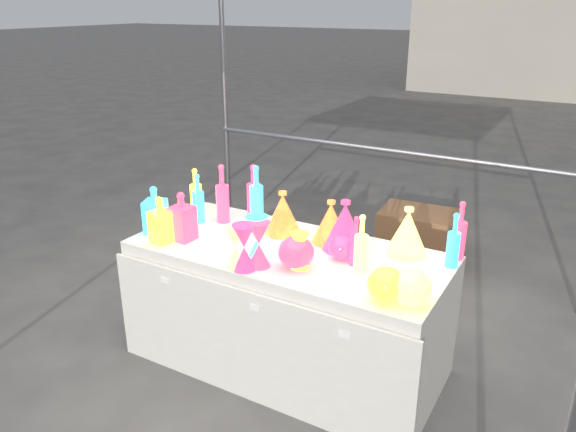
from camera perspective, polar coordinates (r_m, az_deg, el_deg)
The scene contains 29 objects.
ground at distance 3.56m, azimuth 0.00°, elevation -14.43°, with size 80.00×80.00×0.00m, color slate.
display_table at distance 3.35m, azimuth -0.08°, elevation -9.29°, with size 1.84×0.83×0.75m.
cardboard_box_closed at distance 4.82m, azimuth 12.96°, elevation -2.02°, with size 0.61×0.44×0.44m, color #8B5F3E.
cardboard_box_flat at distance 5.20m, azimuth 13.39°, elevation -2.58°, with size 0.69×0.49×0.06m, color #8B5F3E.
bottle_0 at distance 3.73m, azimuth -9.36°, elevation 2.59°, with size 0.08×0.08×0.30m, color #EE4F16, non-canonical shape.
bottle_1 at distance 3.53m, azimuth -3.22°, elevation 2.32°, with size 0.09×0.09×0.36m, color green, non-canonical shape.
bottle_2 at distance 3.53m, azimuth -6.69°, elevation 2.28°, with size 0.08×0.08×0.38m, color #DB4717, non-canonical shape.
bottle_3 at distance 3.60m, azimuth -3.50°, elevation 2.57°, with size 0.09×0.09×0.35m, color #1A3A9C, non-canonical shape.
bottle_7 at distance 3.55m, azimuth -9.11°, elevation 1.79°, with size 0.07×0.07×0.32m, color green, non-canonical shape.
decanter_0 at distance 3.30m, azimuth -12.80°, elevation -0.36°, with size 0.11×0.11×0.28m, color #EE4F16, non-canonical shape.
decanter_1 at distance 3.31m, azimuth -10.71°, elevation -0.00°, with size 0.12×0.12×0.29m, color #DB4717, non-canonical shape.
decanter_2 at distance 3.45m, azimuth -13.35°, elevation 0.63°, with size 0.12×0.12×0.29m, color green, non-canonical shape.
hourglass_0 at distance 2.94m, azimuth -2.98°, elevation -2.89°, with size 0.12×0.12×0.25m, color #DB4717, non-canonical shape.
hourglass_1 at distance 2.91m, azimuth -4.50°, elevation -3.21°, with size 0.12×0.12×0.25m, color #1A3A9C, non-canonical shape.
hourglass_2 at distance 2.94m, azimuth -5.37°, elevation -3.21°, with size 0.11×0.11×0.22m, color teal, non-canonical shape.
hourglass_4 at distance 2.93m, azimuth 1.21°, elevation -3.52°, with size 0.10×0.10×0.20m, color #EE4F16, non-canonical shape.
hourglass_5 at distance 3.00m, azimuth -3.16°, elevation -2.30°, with size 0.13×0.13×0.25m, color green, non-canonical shape.
globe_0 at distance 2.67m, azimuth 9.97°, elevation -7.05°, with size 0.18×0.18×0.15m, color #EE4F16, non-canonical shape.
globe_1 at distance 2.66m, azimuth 12.44°, elevation -7.25°, with size 0.19×0.19×0.15m, color teal, non-canonical shape.
globe_2 at distance 2.94m, azimuth 0.82°, elevation -3.87°, with size 0.19×0.19×0.15m, color #DB4717, non-canonical shape.
globe_3 at distance 3.05m, azimuth 5.46°, elevation -3.35°, with size 0.15×0.15×0.12m, color #1A3A9C, non-canonical shape.
lampshade_0 at distance 3.35m, azimuth -0.54°, elevation 0.36°, with size 0.22×0.22×0.26m, color gold, non-canonical shape.
lampshade_1 at distance 3.24m, azimuth 4.36°, elevation -0.54°, with size 0.21×0.21×0.25m, color gold, non-canonical shape.
lampshade_2 at distance 3.14m, azimuth 5.79°, elevation -0.92°, with size 0.25×0.25×0.29m, color #1A3A9C, non-canonical shape.
lampshade_3 at distance 3.15m, azimuth 12.05°, elevation -1.46°, with size 0.23×0.23×0.27m, color teal, non-canonical shape.
bottle_8 at distance 3.04m, azimuth 16.48°, elevation -2.36°, with size 0.07×0.07×0.30m, color green, non-canonical shape.
bottle_9 at distance 3.15m, azimuth 17.05°, elevation -1.38°, with size 0.07×0.07×0.33m, color #DB4717, non-canonical shape.
bottle_10 at distance 2.96m, azimuth 6.88°, elevation -2.51°, with size 0.06×0.06×0.28m, color #1A3A9C, non-canonical shape.
bottle_11 at distance 2.89m, azimuth 7.46°, elevation -2.77°, with size 0.07×0.07×0.31m, color teal, non-canonical shape.
Camera 1 is at (1.44, -2.51, 2.07)m, focal length 35.00 mm.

